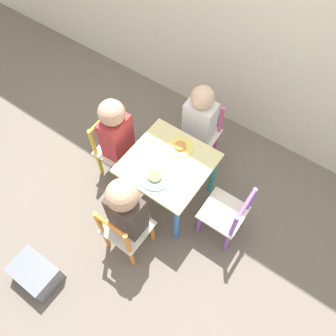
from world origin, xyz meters
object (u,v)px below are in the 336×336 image
Objects in this scene: plate_back at (180,147)px; chair_yellow at (115,149)px; chair_purple at (227,214)px; plate_front at (155,177)px; kids_table at (168,169)px; chair_orange at (125,231)px; child_front at (127,209)px; child_back at (198,123)px; child_left at (118,135)px; storage_bin at (36,273)px; chair_pink at (200,134)px.

chair_yellow is at bearing -161.33° from plate_back.
chair_yellow is 1.00× the size of chair_purple.
chair_yellow reaches higher than plate_front.
kids_table is at bearing -90.00° from chair_purple.
child_front reaches higher than chair_orange.
chair_purple is at bearing -90.89° from chair_yellow.
child_back is 3.81× the size of plate_front.
child_left is 0.42m from plate_back.
plate_front reaches higher than storage_bin.
chair_purple is at bearing -134.57° from chair_orange.
child_back reaches higher than kids_table.
chair_purple is 0.52m from plate_front.
kids_table is 1.05m from storage_bin.
chair_pink and chair_purple have the same top height.
child_front is at bearing -132.13° from chair_yellow.
chair_orange is at bearing -90.37° from plate_back.
kids_table is 1.01× the size of chair_yellow.
child_left is at bearing -90.00° from chair_yellow.
child_back reaches higher than plate_back.
child_left reaches higher than plate_front.
storage_bin is at bearing -112.33° from plate_front.
child_back reaches higher than chair_orange.
kids_table is 0.47m from chair_purple.
chair_pink is at bearing -133.46° from chair_purple.
chair_purple is 0.87m from child_left.
kids_table is 0.40m from child_left.
plate_back is (0.03, -0.32, 0.21)m from chair_pink.
chair_orange is 0.62m from chair_yellow.
chair_purple is 0.64m from child_back.
child_left is 3.84× the size of plate_front.
chair_pink is at bearing -40.21° from child_left.
chair_yellow is 0.68× the size of child_front.
child_left is at bearing -177.83° from kids_table.
plate_front is (0.39, -0.12, 0.01)m from child_left.
kids_table is at bearing -90.00° from child_front.
chair_pink is 1.00× the size of chair_purple.
chair_pink is 0.20m from child_back.
chair_pink and chair_orange have the same top height.
chair_purple is at bearing -42.64° from child_back.
chair_yellow is at bearing -177.83° from kids_table.
chair_purple is 0.69× the size of child_back.
chair_pink is 0.62m from child_left.
child_front reaches higher than child_back.
plate_back is (0.45, 0.15, 0.21)m from chair_yellow.
child_back is at bearing 95.31° from plate_back.
storage_bin is at bearing 59.74° from child_front.
plate_front is at bearing -90.89° from child_back.
kids_table is at bearing -90.00° from chair_orange.
storage_bin is at bearing -178.65° from child_left.
chair_yellow is at bearing -89.11° from chair_purple.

